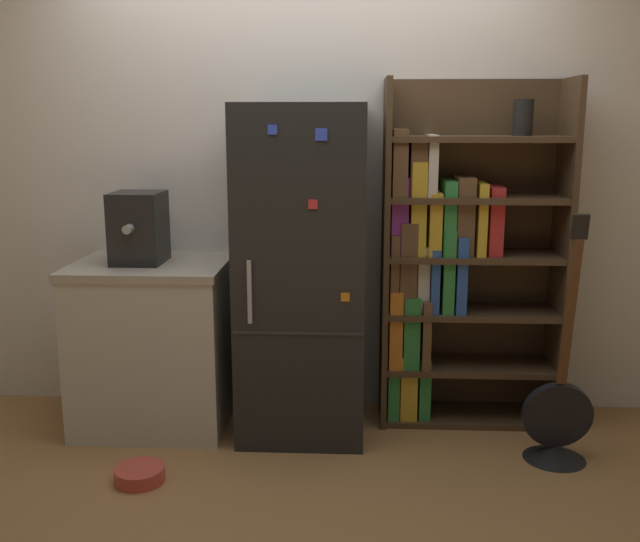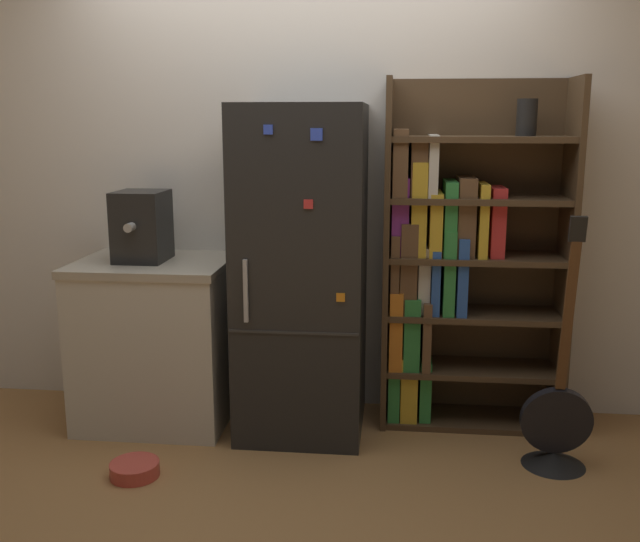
# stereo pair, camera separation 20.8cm
# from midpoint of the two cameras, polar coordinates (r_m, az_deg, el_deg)

# --- Properties ---
(ground_plane) EXTENTS (16.00, 16.00, 0.00)m
(ground_plane) POSITION_cam_midpoint_polar(r_m,az_deg,el_deg) (3.79, -3.10, -12.97)
(ground_plane) COLOR #A87542
(wall_back) EXTENTS (8.00, 0.05, 2.60)m
(wall_back) POSITION_cam_midpoint_polar(r_m,az_deg,el_deg) (3.92, -2.60, 7.63)
(wall_back) COLOR white
(wall_back) RESTS_ON ground_plane
(refrigerator) EXTENTS (0.63, 0.68, 1.68)m
(refrigerator) POSITION_cam_midpoint_polar(r_m,az_deg,el_deg) (3.63, -3.06, -0.09)
(refrigerator) COLOR black
(refrigerator) RESTS_ON ground_plane
(bookshelf) EXTENTS (0.94, 0.37, 1.80)m
(bookshelf) POSITION_cam_midpoint_polar(r_m,az_deg,el_deg) (3.80, 8.56, 0.58)
(bookshelf) COLOR #4C3823
(bookshelf) RESTS_ON ground_plane
(kitchen_counter) EXTENTS (0.79, 0.66, 0.88)m
(kitchen_counter) POSITION_cam_midpoint_polar(r_m,az_deg,el_deg) (3.90, -14.61, -5.65)
(kitchen_counter) COLOR beige
(kitchen_counter) RESTS_ON ground_plane
(espresso_machine) EXTENTS (0.25, 0.34, 0.36)m
(espresso_machine) POSITION_cam_midpoint_polar(r_m,az_deg,el_deg) (3.78, -15.84, 3.35)
(espresso_machine) COLOR black
(espresso_machine) RESTS_ON kitchen_counter
(guitar) EXTENTS (0.33, 0.30, 1.20)m
(guitar) POSITION_cam_midpoint_polar(r_m,az_deg,el_deg) (3.61, 16.83, -11.77)
(guitar) COLOR black
(guitar) RESTS_ON ground_plane
(pet_bowl) EXTENTS (0.23, 0.23, 0.07)m
(pet_bowl) POSITION_cam_midpoint_polar(r_m,az_deg,el_deg) (3.46, -15.97, -15.33)
(pet_bowl) COLOR #D84C3F
(pet_bowl) RESTS_ON ground_plane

